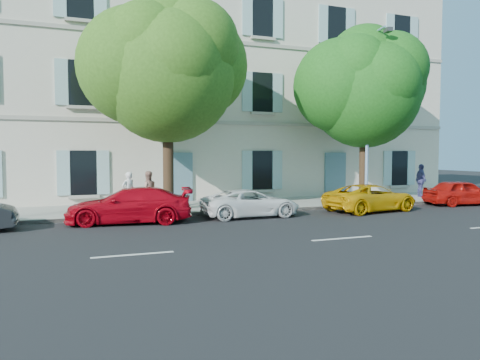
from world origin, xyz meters
name	(u,v)px	position (x,y,z in m)	size (l,w,h in m)	color
ground	(281,220)	(0.00, 0.00, 0.00)	(90.00, 90.00, 0.00)	black
sidewalk	(238,206)	(0.00, 4.45, 0.07)	(36.00, 4.50, 0.15)	#A09E96
kerb	(257,211)	(0.00, 2.28, 0.08)	(36.00, 0.16, 0.16)	#9E998E
building	(201,91)	(0.00, 10.20, 6.00)	(28.00, 7.00, 12.00)	beige
car_red_coupe	(129,205)	(-5.34, 1.27, 0.64)	(1.78, 4.38, 1.27)	#A80412
car_white_coupe	(250,203)	(-0.73, 1.21, 0.54)	(1.78, 3.87, 1.07)	white
car_yellow_supercar	(371,198)	(4.70, 0.94, 0.58)	(1.93, 4.19, 1.16)	#D69B09
car_red_hatchback	(462,193)	(10.18, 1.30, 0.61)	(1.44, 3.58, 1.22)	#B0100A
tree_left	(167,75)	(-3.49, 3.25, 5.63)	(5.49, 5.49, 8.51)	#3A2819
tree_right	(365,93)	(6.08, 3.36, 5.35)	(5.27, 5.27, 8.11)	#3A2819
street_lamp	(370,107)	(5.77, 2.54, 4.59)	(0.40, 1.68, 7.84)	#7293BF
pedestrian_a	(128,191)	(-5.04, 3.65, 0.94)	(0.58, 0.38, 1.58)	white
pedestrian_b	(148,191)	(-4.25, 3.73, 0.94)	(0.77, 0.60, 1.59)	tan
pedestrian_c	(421,180)	(10.32, 4.13, 1.02)	(1.02, 0.43, 1.75)	#494A87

